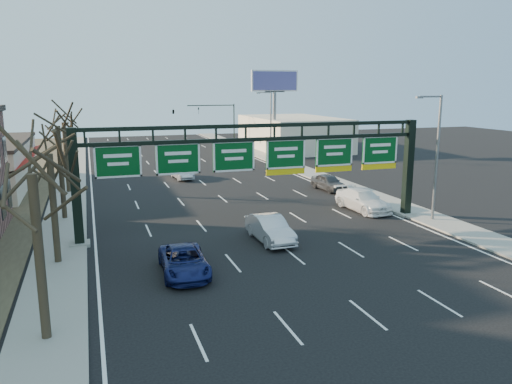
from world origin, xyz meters
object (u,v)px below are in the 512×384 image
object	(u,v)px
car_blue_suv	(184,261)
car_white_wagon	(363,200)
sign_gantry	(262,162)
car_silver_sedan	(270,229)

from	to	relation	value
car_blue_suv	car_white_wagon	size ratio (longest dim) A/B	0.89
sign_gantry	car_silver_sedan	world-z (taller)	sign_gantry
car_blue_suv	car_silver_sedan	xyz separation A→B (m)	(6.17, 3.91, 0.12)
car_silver_sedan	car_white_wagon	xyz separation A→B (m)	(9.76, 5.31, 0.01)
car_white_wagon	car_silver_sedan	bearing A→B (deg)	-155.99
sign_gantry	car_blue_suv	xyz separation A→B (m)	(-6.67, -6.79, -3.94)
car_blue_suv	car_white_wagon	world-z (taller)	car_white_wagon
car_blue_suv	car_white_wagon	xyz separation A→B (m)	(15.93, 9.21, 0.12)
sign_gantry	car_white_wagon	size ratio (longest dim) A/B	4.39
car_blue_suv	car_white_wagon	bearing A→B (deg)	32.68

